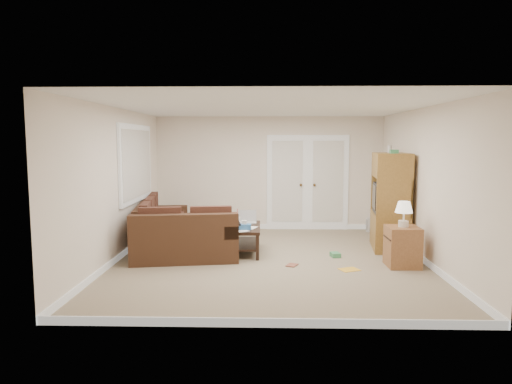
{
  "coord_description": "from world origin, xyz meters",
  "views": [
    {
      "loc": [
        -0.03,
        -7.37,
        1.95
      ],
      "look_at": [
        -0.23,
        0.32,
        1.1
      ],
      "focal_mm": 32.0,
      "sensor_mm": 36.0,
      "label": 1
    }
  ],
  "objects_px": {
    "sectional_sofa": "(172,233)",
    "side_cabinet": "(403,243)",
    "tv_armoire": "(390,201)",
    "coffee_table": "(244,238)"
  },
  "relations": [
    {
      "from": "sectional_sofa",
      "to": "tv_armoire",
      "type": "relative_size",
      "value": 1.45
    },
    {
      "from": "sectional_sofa",
      "to": "coffee_table",
      "type": "xyz_separation_m",
      "value": [
        1.3,
        -0.05,
        -0.06
      ]
    },
    {
      "from": "sectional_sofa",
      "to": "side_cabinet",
      "type": "xyz_separation_m",
      "value": [
        3.83,
        -0.91,
        0.05
      ]
    },
    {
      "from": "sectional_sofa",
      "to": "tv_armoire",
      "type": "bearing_deg",
      "value": -4.4
    },
    {
      "from": "tv_armoire",
      "to": "side_cabinet",
      "type": "xyz_separation_m",
      "value": [
        -0.11,
        -1.22,
        -0.51
      ]
    },
    {
      "from": "sectional_sofa",
      "to": "side_cabinet",
      "type": "bearing_deg",
      "value": -22.24
    },
    {
      "from": "sectional_sofa",
      "to": "tv_armoire",
      "type": "xyz_separation_m",
      "value": [
        3.94,
        0.31,
        0.57
      ]
    },
    {
      "from": "sectional_sofa",
      "to": "coffee_table",
      "type": "relative_size",
      "value": 2.35
    },
    {
      "from": "sectional_sofa",
      "to": "side_cabinet",
      "type": "height_order",
      "value": "side_cabinet"
    },
    {
      "from": "sectional_sofa",
      "to": "tv_armoire",
      "type": "distance_m",
      "value": 3.99
    }
  ]
}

